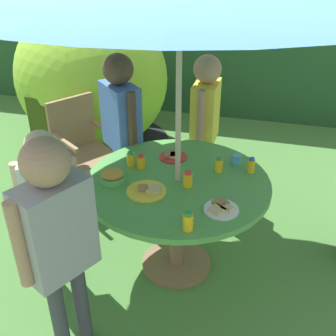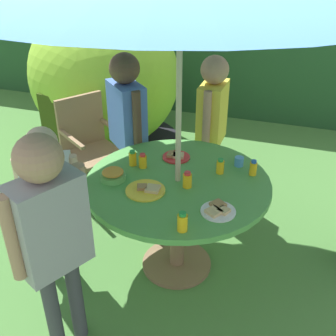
# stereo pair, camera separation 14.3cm
# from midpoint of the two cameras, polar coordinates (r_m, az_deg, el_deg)

# --- Properties ---
(ground_plane) EXTENTS (10.00, 10.00, 0.02)m
(ground_plane) POSITION_cam_midpoint_polar(r_m,az_deg,el_deg) (3.22, -0.14, -13.32)
(ground_plane) COLOR #477A38
(hedge_backdrop) EXTENTS (9.00, 0.70, 1.73)m
(hedge_backdrop) POSITION_cam_midpoint_polar(r_m,az_deg,el_deg) (5.76, 8.64, 16.22)
(hedge_backdrop) COLOR #234C28
(hedge_backdrop) RESTS_ON ground_plane
(garden_table) EXTENTS (1.25, 1.25, 0.75)m
(garden_table) POSITION_cam_midpoint_polar(r_m,az_deg,el_deg) (2.83, -0.15, -3.99)
(garden_table) COLOR brown
(garden_table) RESTS_ON ground_plane
(wooden_chair) EXTENTS (0.63, 0.63, 0.94)m
(wooden_chair) POSITION_cam_midpoint_polar(r_m,az_deg,el_deg) (3.82, -13.03, 3.17)
(wooden_chair) COLOR #93704C
(wooden_chair) RESTS_ON ground_plane
(dome_tent) EXTENTS (2.04, 2.04, 1.61)m
(dome_tent) POSITION_cam_midpoint_polar(r_m,az_deg,el_deg) (4.71, -11.39, 12.08)
(dome_tent) COLOR #8CC633
(dome_tent) RESTS_ON ground_plane
(child_in_yellow_shirt) EXTENTS (0.23, 0.46, 1.36)m
(child_in_yellow_shirt) POSITION_cam_midpoint_polar(r_m,az_deg,el_deg) (3.53, 4.04, 7.68)
(child_in_yellow_shirt) COLOR navy
(child_in_yellow_shirt) RESTS_ON ground_plane
(child_in_blue_shirt) EXTENTS (0.40, 0.40, 1.41)m
(child_in_blue_shirt) POSITION_cam_midpoint_polar(r_m,az_deg,el_deg) (3.37, -7.77, 7.04)
(child_in_blue_shirt) COLOR navy
(child_in_blue_shirt) RESTS_ON ground_plane
(child_in_white_shirt) EXTENTS (0.37, 0.28, 1.18)m
(child_in_white_shirt) POSITION_cam_midpoint_polar(r_m,az_deg,el_deg) (2.76, -17.71, -3.19)
(child_in_white_shirt) COLOR navy
(child_in_white_shirt) RESTS_ON ground_plane
(child_in_grey_shirt) EXTENTS (0.34, 0.43, 1.41)m
(child_in_grey_shirt) POSITION_cam_midpoint_polar(r_m,az_deg,el_deg) (2.18, -17.04, -8.19)
(child_in_grey_shirt) COLOR #3F3F47
(child_in_grey_shirt) RESTS_ON ground_plane
(snack_bowl) EXTENTS (0.17, 0.17, 0.08)m
(snack_bowl) POSITION_cam_midpoint_polar(r_m,az_deg,el_deg) (2.76, -9.19, -1.19)
(snack_bowl) COLOR #66B259
(snack_bowl) RESTS_ON garden_table
(plate_mid_left) EXTENTS (0.26, 0.26, 0.03)m
(plate_mid_left) POSITION_cam_midpoint_polar(r_m,az_deg,el_deg) (2.63, -4.45, -3.16)
(plate_mid_left) COLOR yellow
(plate_mid_left) RESTS_ON garden_table
(plate_near_right) EXTENTS (0.20, 0.20, 0.03)m
(plate_near_right) POSITION_cam_midpoint_polar(r_m,az_deg,el_deg) (3.02, -0.63, 1.64)
(plate_near_right) COLOR red
(plate_near_right) RESTS_ON garden_table
(plate_front_edge) EXTENTS (0.21, 0.21, 0.03)m
(plate_front_edge) POSITION_cam_midpoint_polar(r_m,az_deg,el_deg) (2.47, 5.72, -5.63)
(plate_front_edge) COLOR white
(plate_front_edge) RESTS_ON garden_table
(juice_bottle_near_left) EXTENTS (0.05, 0.05, 0.11)m
(juice_bottle_near_left) POSITION_cam_midpoint_polar(r_m,az_deg,el_deg) (2.91, -6.62, 1.17)
(juice_bottle_near_left) COLOR yellow
(juice_bottle_near_left) RESTS_ON garden_table
(juice_bottle_far_left) EXTENTS (0.06, 0.06, 0.12)m
(juice_bottle_far_left) POSITION_cam_midpoint_polar(r_m,az_deg,el_deg) (2.29, 1.00, -7.46)
(juice_bottle_far_left) COLOR yellow
(juice_bottle_far_left) RESTS_ON garden_table
(juice_bottle_far_right) EXTENTS (0.05, 0.05, 0.11)m
(juice_bottle_far_right) POSITION_cam_midpoint_polar(r_m,az_deg,el_deg) (2.86, 10.08, 0.32)
(juice_bottle_far_right) COLOR yellow
(juice_bottle_far_right) RESTS_ON garden_table
(juice_bottle_center_front) EXTENTS (0.05, 0.05, 0.11)m
(juice_bottle_center_front) POSITION_cam_midpoint_polar(r_m,az_deg,el_deg) (2.84, 5.63, 0.41)
(juice_bottle_center_front) COLOR yellow
(juice_bottle_center_front) RESTS_ON garden_table
(juice_bottle_center_back) EXTENTS (0.06, 0.06, 0.11)m
(juice_bottle_center_back) POSITION_cam_midpoint_polar(r_m,az_deg,el_deg) (2.66, 1.23, -1.62)
(juice_bottle_center_back) COLOR yellow
(juice_bottle_center_back) RESTS_ON garden_table
(juice_bottle_mid_right) EXTENTS (0.06, 0.06, 0.11)m
(juice_bottle_mid_right) POSITION_cam_midpoint_polar(r_m,az_deg,el_deg) (2.88, -5.18, 0.84)
(juice_bottle_mid_right) COLOR yellow
(juice_bottle_mid_right) RESTS_ON garden_table
(cup_near) EXTENTS (0.06, 0.06, 0.07)m
(cup_near) POSITION_cam_midpoint_polar(r_m,az_deg,el_deg) (2.96, 8.10, 1.17)
(cup_near) COLOR #4C99D8
(cup_near) RESTS_ON garden_table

